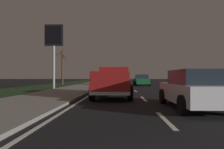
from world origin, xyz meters
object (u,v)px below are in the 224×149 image
(pickup_truck, at_px, (114,82))
(sedan_green, at_px, (141,80))
(sedan_blue, at_px, (117,79))
(sedan_white, at_px, (194,89))
(sedan_black, at_px, (117,80))
(gas_price_sign, at_px, (54,41))
(bare_tree_far, at_px, (62,67))

(pickup_truck, bearing_deg, sedan_green, -11.99)
(sedan_blue, xyz_separation_m, sedan_white, (-32.64, -3.53, 0.00))
(pickup_truck, height_order, sedan_blue, pickup_truck)
(pickup_truck, distance_m, sedan_black, 15.22)
(sedan_white, bearing_deg, gas_price_sign, 38.12)
(sedan_black, bearing_deg, sedan_white, -170.26)
(sedan_black, xyz_separation_m, sedan_blue, (12.78, 0.13, 0.00))
(sedan_green, bearing_deg, sedan_white, 179.96)
(pickup_truck, relative_size, gas_price_sign, 0.83)
(sedan_white, relative_size, gas_price_sign, 0.66)
(sedan_blue, xyz_separation_m, bare_tree_far, (-10.25, 8.22, 2.00))
(pickup_truck, relative_size, bare_tree_far, 1.00)
(sedan_blue, bearing_deg, sedan_green, -163.77)
(sedan_blue, xyz_separation_m, sedan_green, (-12.19, -3.55, 0.00))
(pickup_truck, xyz_separation_m, sedan_black, (15.22, 0.06, -0.13))
(gas_price_sign, relative_size, bare_tree_far, 1.21)
(sedan_black, relative_size, sedan_blue, 1.01)
(pickup_truck, height_order, sedan_black, pickup_truck)
(gas_price_sign, height_order, bare_tree_far, gas_price_sign)
(sedan_black, xyz_separation_m, sedan_white, (-19.86, -3.41, 0.00))
(bare_tree_far, bearing_deg, sedan_blue, -38.74)
(sedan_green, bearing_deg, sedan_blue, 16.23)
(sedan_black, height_order, bare_tree_far, bare_tree_far)
(gas_price_sign, bearing_deg, pickup_truck, -140.54)
(sedan_blue, height_order, sedan_green, same)
(sedan_green, relative_size, bare_tree_far, 0.81)
(sedan_blue, relative_size, sedan_white, 1.00)
(sedan_black, distance_m, gas_price_sign, 10.62)
(pickup_truck, distance_m, sedan_blue, 28.00)
(sedan_blue, distance_m, sedan_white, 32.83)
(bare_tree_far, bearing_deg, sedan_black, -106.87)
(gas_price_sign, bearing_deg, bare_tree_far, 11.20)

